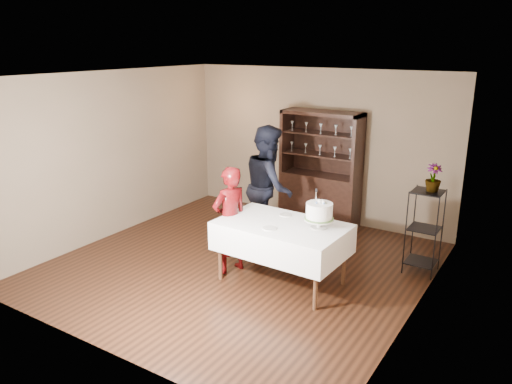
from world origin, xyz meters
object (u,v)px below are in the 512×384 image
man (269,186)px  plant_etagere (424,228)px  china_hutch (320,187)px  cake (319,212)px  woman (230,220)px  potted_plant (433,178)px  cake_table (282,237)px

man → plant_etagere: bearing=-115.1°
china_hutch → cake: china_hutch is taller
cake → woman: bearing=-171.8°
man → potted_plant: 2.44m
man → potted_plant: bearing=-114.8°
plant_etagere → woman: 2.69m
cake → cake_table: bearing=-167.0°
cake → china_hutch: bearing=114.7°
plant_etagere → cake_table: 2.01m
china_hutch → cake_table: (0.57, -2.38, -0.02)m
china_hutch → man: (-0.26, -1.33, 0.30)m
cake_table → woman: bearing=-174.7°
woman → potted_plant: 2.81m
cake → potted_plant: (1.08, 1.24, 0.33)m
china_hutch → cake_table: 2.45m
cake → potted_plant: bearing=48.8°
cake_table → man: size_ratio=0.89×
china_hutch → plant_etagere: china_hutch is taller
man → potted_plant: (2.39, 0.30, 0.41)m
potted_plant → woman: bearing=-148.8°
man → potted_plant: size_ratio=5.12×
cake_table → man: man is taller
plant_etagere → potted_plant: (0.05, 0.02, 0.72)m
china_hutch → potted_plant: 2.47m
plant_etagere → cake_table: (-1.51, -1.33, -0.01)m
china_hutch → man: bearing=-101.1°
woman → cake_table: bearing=114.6°
woman → china_hutch: bearing=-165.7°
man → woman: bearing=150.4°
china_hutch → man: 1.38m
plant_etagere → woman: bearing=-148.6°
plant_etagere → man: size_ratio=0.62×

